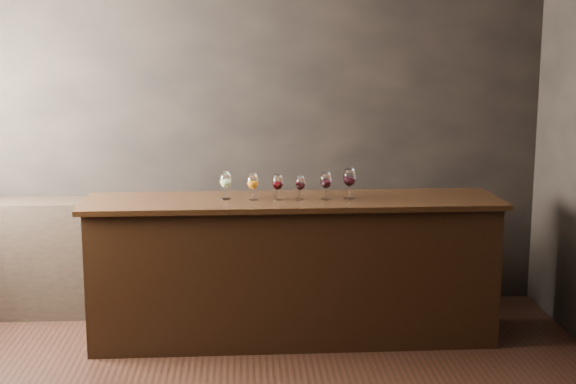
{
  "coord_description": "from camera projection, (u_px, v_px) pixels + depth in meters",
  "views": [
    {
      "loc": [
        0.07,
        -4.23,
        2.13
      ],
      "look_at": [
        0.39,
        1.37,
        1.1
      ],
      "focal_mm": 50.0,
      "sensor_mm": 36.0,
      "label": 1
    }
  ],
  "objects": [
    {
      "name": "glass_red_d",
      "position": [
        349.0,
        178.0,
        5.71
      ],
      "size": [
        0.09,
        0.09,
        0.22
      ],
      "color": "white",
      "rests_on": "bar_top"
    },
    {
      "name": "room_shell",
      "position": [
        186.0,
        105.0,
        4.31
      ],
      "size": [
        5.02,
        4.52,
        2.81
      ],
      "color": "black",
      "rests_on": "ground"
    },
    {
      "name": "glass_white",
      "position": [
        225.0,
        181.0,
        5.68
      ],
      "size": [
        0.08,
        0.08,
        0.2
      ],
      "color": "white",
      "rests_on": "bar_top"
    },
    {
      "name": "glass_red_b",
      "position": [
        300.0,
        184.0,
        5.67
      ],
      "size": [
        0.07,
        0.07,
        0.17
      ],
      "color": "white",
      "rests_on": "bar_top"
    },
    {
      "name": "bar_top",
      "position": [
        293.0,
        201.0,
        5.71
      ],
      "size": [
        2.98,
        0.72,
        0.04
      ],
      "primitive_type": "cube",
      "rotation": [
        0.0,
        0.0,
        0.01
      ],
      "color": "black",
      "rests_on": "bar_counter"
    },
    {
      "name": "glass_amber",
      "position": [
        253.0,
        182.0,
        5.64
      ],
      "size": [
        0.08,
        0.08,
        0.19
      ],
      "color": "white",
      "rests_on": "bar_top"
    },
    {
      "name": "glass_red_a",
      "position": [
        278.0,
        183.0,
        5.64
      ],
      "size": [
        0.08,
        0.08,
        0.18
      ],
      "color": "white",
      "rests_on": "bar_top"
    },
    {
      "name": "back_bar_shelf",
      "position": [
        153.0,
        256.0,
        6.41
      ],
      "size": [
        2.57,
        0.4,
        0.92
      ],
      "primitive_type": "cube",
      "color": "black",
      "rests_on": "ground"
    },
    {
      "name": "glass_red_c",
      "position": [
        326.0,
        181.0,
        5.68
      ],
      "size": [
        0.08,
        0.08,
        0.19
      ],
      "color": "white",
      "rests_on": "bar_top"
    },
    {
      "name": "bar_counter",
      "position": [
        293.0,
        272.0,
        5.81
      ],
      "size": [
        2.88,
        0.66,
        1.01
      ],
      "primitive_type": "cube",
      "rotation": [
        0.0,
        0.0,
        0.01
      ],
      "color": "black",
      "rests_on": "ground"
    }
  ]
}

